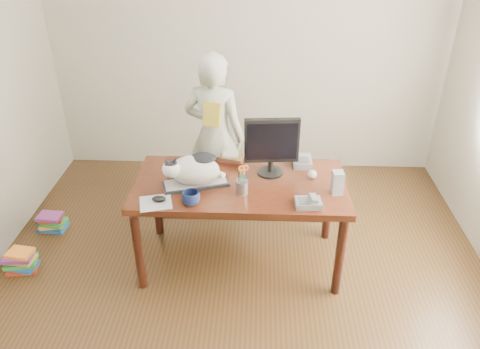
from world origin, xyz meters
name	(u,v)px	position (x,y,z in m)	size (l,w,h in m)	color
room	(236,148)	(0.00, 0.00, 1.35)	(4.50, 4.50, 4.50)	black
desk	(241,193)	(0.00, 0.68, 0.60)	(1.60, 0.80, 0.75)	black
keyboard	(196,183)	(-0.33, 0.55, 0.76)	(0.52, 0.32, 0.03)	black
cat	(193,169)	(-0.35, 0.55, 0.89)	(0.46, 0.33, 0.27)	white
monitor	(272,144)	(0.23, 0.74, 1.01)	(0.41, 0.22, 0.46)	black
pen_cup	(242,186)	(0.02, 0.46, 0.81)	(0.12, 0.12, 0.23)	#939398
mousepad	(156,203)	(-0.58, 0.30, 0.75)	(0.26, 0.25, 0.00)	silver
mouse	(159,199)	(-0.56, 0.32, 0.77)	(0.11, 0.09, 0.04)	black
coffee_mug	(191,198)	(-0.33, 0.30, 0.80)	(0.13, 0.13, 0.10)	#0D1637
phone	(309,202)	(0.49, 0.31, 0.78)	(0.19, 0.16, 0.08)	slate
speaker	(337,183)	(0.70, 0.49, 0.84)	(0.08, 0.09, 0.17)	gray
baseball	(312,175)	(0.54, 0.68, 0.79)	(0.07, 0.07, 0.07)	beige
book_stack	(232,158)	(-0.08, 0.92, 0.78)	(0.22, 0.18, 0.07)	#4C1A14
calculator	(302,161)	(0.48, 0.90, 0.78)	(0.15, 0.20, 0.06)	slate
person	(215,137)	(-0.26, 1.35, 0.76)	(0.56, 0.37, 1.53)	white
held_book	(212,114)	(-0.26, 1.18, 1.05)	(0.16, 0.12, 0.20)	gold
book_pile_a	(21,261)	(-1.75, 0.40, 0.09)	(0.27, 0.22, 0.18)	#AC2F18
book_pile_b	(52,222)	(-1.72, 0.95, 0.07)	(0.26, 0.20, 0.15)	#1B54A4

